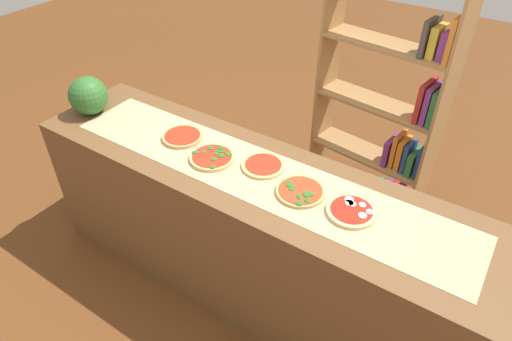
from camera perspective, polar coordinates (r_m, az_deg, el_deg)
The scene contains 10 objects.
ground_plane at distance 2.91m, azimuth 0.00°, elevation -14.40°, with size 12.00×12.00×0.00m, color brown.
counter at distance 2.57m, azimuth 0.00°, elevation -8.27°, with size 2.66×0.64×0.90m, color brown.
parchment_paper at distance 2.27m, azimuth 0.00°, elevation -0.38°, with size 2.23×0.41×0.00m, color tan.
pizza_plain_0 at distance 2.55m, azimuth -9.36°, elevation 4.28°, with size 0.23×0.23×0.02m.
pizza_spinach_1 at distance 2.37m, azimuth -5.60°, elevation 1.69°, with size 0.24×0.24×0.03m.
pizza_plain_2 at distance 2.31m, azimuth 0.93°, elevation 0.67°, with size 0.23×0.23×0.02m.
pizza_spinach_3 at distance 2.15m, azimuth 5.67°, elevation -2.68°, with size 0.24×0.24×0.02m.
pizza_mozzarella_4 at distance 2.09m, azimuth 12.14°, elevation -4.98°, with size 0.23×0.23×0.03m.
watermelon at distance 2.90m, azimuth -20.61°, elevation 8.93°, with size 0.23×0.23×0.23m, color #2D6628.
bookshelf at distance 3.12m, azimuth 16.92°, elevation 5.99°, with size 0.88×0.36×1.65m.
Camera 1 is at (0.99, -1.48, 2.30)m, focal length 31.36 mm.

